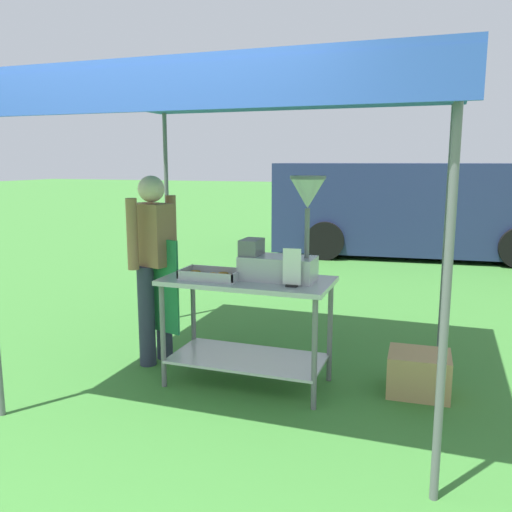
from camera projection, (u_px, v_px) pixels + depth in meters
name	position (u px, v px, depth m)	size (l,w,h in m)	color
ground_plane	(336.00, 264.00, 9.14)	(70.00, 70.00, 0.00)	#3D7F33
stall_canopy	(251.00, 97.00, 3.94)	(3.03, 2.62, 2.27)	slate
donut_cart	(247.00, 309.00, 4.12)	(1.29, 0.63, 0.85)	#B7B7BC
donut_tray	(212.00, 276.00, 4.07)	(0.45, 0.26, 0.07)	#B7B7BC
donut_fryer	(285.00, 243.00, 3.97)	(0.63, 0.28, 0.78)	#B7B7BC
menu_sign	(292.00, 270.00, 3.80)	(0.13, 0.05, 0.28)	black
vendor	(154.00, 260.00, 4.54)	(0.47, 0.53, 1.61)	#2D3347
supply_crate	(419.00, 373.00, 4.02)	(0.47, 0.40, 0.31)	tan
van_navy	(418.00, 208.00, 9.92)	(5.27, 2.44, 1.69)	navy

